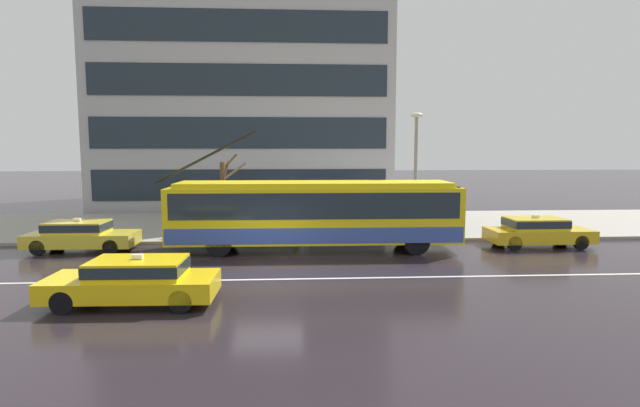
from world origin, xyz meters
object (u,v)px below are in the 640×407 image
(taxi_queued_behind_bus, at_px, (80,235))
(bus_shelter, at_px, (269,194))
(trolleybus, at_px, (315,213))
(taxi_oncoming_near, at_px, (134,279))
(pedestrian_at_shelter, at_px, (297,211))
(street_tree_bare, at_px, (224,192))
(pedestrian_approaching_curb, at_px, (219,200))
(taxi_ahead_of_bus, at_px, (537,231))
(street_lamp, at_px, (416,162))

(taxi_queued_behind_bus, distance_m, bus_shelter, 8.58)
(trolleybus, height_order, taxi_oncoming_near, trolleybus)
(pedestrian_at_shelter, height_order, street_tree_bare, street_tree_bare)
(trolleybus, bearing_deg, bus_shelter, 118.49)
(pedestrian_approaching_curb, bearing_deg, taxi_oncoming_near, -94.11)
(taxi_queued_behind_bus, height_order, taxi_ahead_of_bus, same)
(taxi_oncoming_near, distance_m, taxi_ahead_of_bus, 16.77)
(pedestrian_at_shelter, height_order, street_lamp, street_lamp)
(street_lamp, relative_size, street_tree_bare, 1.50)
(trolleybus, bearing_deg, pedestrian_at_shelter, 99.42)
(taxi_oncoming_near, relative_size, pedestrian_approaching_curb, 2.30)
(taxi_oncoming_near, xyz_separation_m, pedestrian_approaching_curb, (0.78, 10.88, 1.08))
(pedestrian_at_shelter, height_order, pedestrian_approaching_curb, pedestrian_approaching_curb)
(taxi_oncoming_near, bearing_deg, bus_shelter, 73.38)
(trolleybus, distance_m, pedestrian_at_shelter, 4.27)
(pedestrian_at_shelter, bearing_deg, taxi_oncoming_near, -112.31)
(trolleybus, bearing_deg, taxi_oncoming_near, -126.86)
(trolleybus, bearing_deg, street_tree_bare, 137.28)
(taxi_ahead_of_bus, bearing_deg, pedestrian_approaching_curb, 166.00)
(trolleybus, height_order, taxi_ahead_of_bus, trolleybus)
(taxi_queued_behind_bus, distance_m, pedestrian_approaching_curb, 6.37)
(taxi_ahead_of_bus, bearing_deg, trolleybus, -178.80)
(trolleybus, height_order, street_tree_bare, trolleybus)
(taxi_queued_behind_bus, bearing_deg, street_tree_bare, 33.19)
(bus_shelter, relative_size, pedestrian_approaching_curb, 1.98)
(pedestrian_at_shelter, xyz_separation_m, street_tree_bare, (-3.59, -0.23, 0.98))
(trolleybus, relative_size, taxi_queued_behind_bus, 2.85)
(taxi_oncoming_near, relative_size, street_lamp, 0.80)
(trolleybus, distance_m, pedestrian_approaching_curb, 5.91)
(bus_shelter, bearing_deg, street_lamp, -9.13)
(bus_shelter, distance_m, pedestrian_approaching_curb, 2.49)
(pedestrian_approaching_curb, relative_size, street_lamp, 0.35)
(pedestrian_approaching_curb, bearing_deg, street_tree_bare, 35.03)
(taxi_ahead_of_bus, height_order, bus_shelter, bus_shelter)
(taxi_ahead_of_bus, relative_size, street_tree_bare, 1.14)
(bus_shelter, height_order, street_lamp, street_lamp)
(pedestrian_approaching_curb, bearing_deg, taxi_queued_behind_bus, -146.90)
(taxi_oncoming_near, relative_size, street_tree_bare, 1.19)
(trolleybus, relative_size, bus_shelter, 3.14)
(taxi_ahead_of_bus, height_order, pedestrian_approaching_curb, pedestrian_approaching_curb)
(trolleybus, height_order, street_lamp, street_lamp)
(street_tree_bare, bearing_deg, street_lamp, -7.84)
(taxi_queued_behind_bus, bearing_deg, street_lamp, 9.04)
(pedestrian_approaching_curb, distance_m, street_tree_bare, 0.48)
(taxi_oncoming_near, xyz_separation_m, pedestrian_at_shelter, (4.64, 11.30, 0.46))
(taxi_queued_behind_bus, relative_size, taxi_oncoming_near, 0.95)
(taxi_ahead_of_bus, relative_size, pedestrian_at_shelter, 2.56)
(pedestrian_at_shelter, distance_m, street_lamp, 6.32)
(taxi_ahead_of_bus, distance_m, pedestrian_at_shelter, 11.20)
(pedestrian_approaching_curb, bearing_deg, pedestrian_at_shelter, 6.18)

